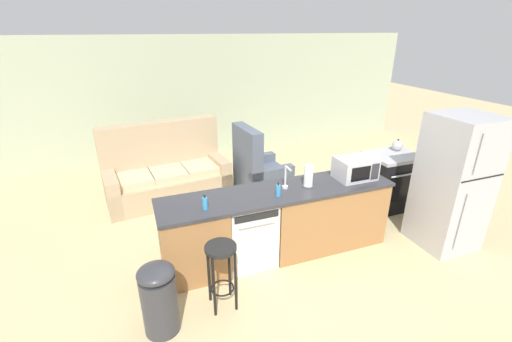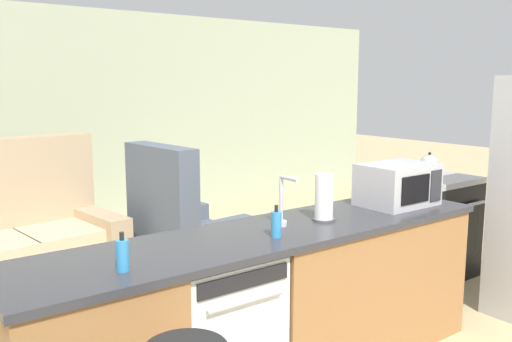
% 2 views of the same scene
% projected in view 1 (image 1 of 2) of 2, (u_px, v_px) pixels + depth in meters
% --- Properties ---
extents(ground_plane, '(24.00, 24.00, 0.00)m').
position_uv_depth(ground_plane, '(267.00, 255.00, 4.44)').
color(ground_plane, tan).
extents(wall_back, '(10.00, 0.06, 2.60)m').
position_uv_depth(wall_back, '(209.00, 96.00, 7.66)').
color(wall_back, '#A8B293').
rests_on(wall_back, ground_plane).
extents(kitchen_counter, '(2.94, 0.66, 0.90)m').
position_uv_depth(kitchen_counter, '(285.00, 223.00, 4.36)').
color(kitchen_counter, '#9E6B3D').
rests_on(kitchen_counter, ground_plane).
extents(dishwasher, '(0.58, 0.61, 0.84)m').
position_uv_depth(dishwasher, '(248.00, 231.00, 4.20)').
color(dishwasher, white).
rests_on(dishwasher, ground_plane).
extents(stove_range, '(0.76, 0.68, 0.90)m').
position_uv_depth(stove_range, '(389.00, 181.00, 5.50)').
color(stove_range, black).
rests_on(stove_range, ground_plane).
extents(refrigerator, '(0.72, 0.73, 1.77)m').
position_uv_depth(refrigerator, '(453.00, 183.00, 4.38)').
color(refrigerator, '#B7B7BC').
rests_on(refrigerator, ground_plane).
extents(microwave, '(0.50, 0.37, 0.28)m').
position_uv_depth(microwave, '(355.00, 168.00, 4.43)').
color(microwave, '#B7B7BC').
rests_on(microwave, kitchen_counter).
extents(sink_faucet, '(0.07, 0.18, 0.30)m').
position_uv_depth(sink_faucet, '(286.00, 179.00, 4.14)').
color(sink_faucet, silver).
rests_on(sink_faucet, kitchen_counter).
extents(paper_towel_roll, '(0.14, 0.14, 0.28)m').
position_uv_depth(paper_towel_roll, '(308.00, 176.00, 4.20)').
color(paper_towel_roll, '#4C4C51').
rests_on(paper_towel_roll, kitchen_counter).
extents(soap_bottle, '(0.06, 0.06, 0.18)m').
position_uv_depth(soap_bottle, '(278.00, 190.00, 3.98)').
color(soap_bottle, '#338CCC').
rests_on(soap_bottle, kitchen_counter).
extents(dish_soap_bottle, '(0.06, 0.06, 0.18)m').
position_uv_depth(dish_soap_bottle, '(205.00, 203.00, 3.69)').
color(dish_soap_bottle, '#338CCC').
rests_on(dish_soap_bottle, kitchen_counter).
extents(kettle, '(0.21, 0.17, 0.19)m').
position_uv_depth(kettle, '(397.00, 145.00, 5.46)').
color(kettle, '#B2B2B7').
rests_on(kettle, stove_range).
extents(bar_stool, '(0.32, 0.32, 0.74)m').
position_uv_depth(bar_stool, '(221.00, 263.00, 3.44)').
color(bar_stool, black).
rests_on(bar_stool, ground_plane).
extents(trash_bin, '(0.35, 0.35, 0.74)m').
position_uv_depth(trash_bin, '(159.00, 298.00, 3.21)').
color(trash_bin, '#333338').
rests_on(trash_bin, ground_plane).
extents(couch, '(2.09, 1.13, 1.27)m').
position_uv_depth(couch, '(166.00, 174.00, 5.87)').
color(couch, tan).
rests_on(couch, ground_plane).
extents(armchair, '(0.87, 0.92, 1.20)m').
position_uv_depth(armchair, '(258.00, 173.00, 6.04)').
color(armchair, '#515B6B').
rests_on(armchair, ground_plane).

